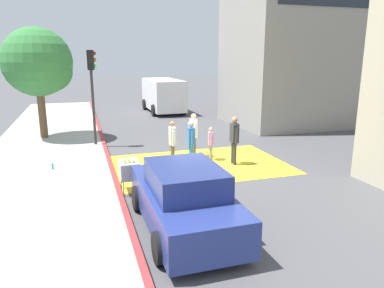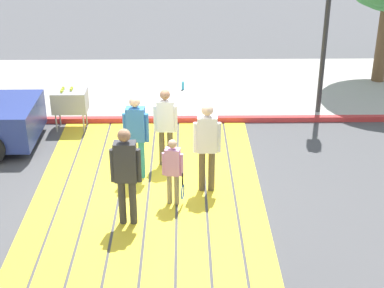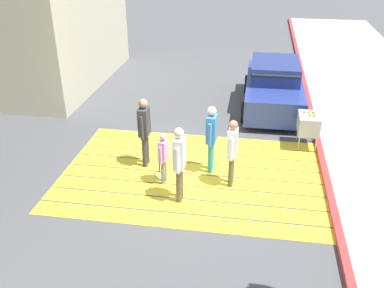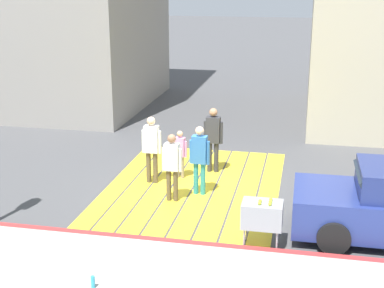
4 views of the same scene
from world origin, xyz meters
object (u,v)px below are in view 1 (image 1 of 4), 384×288
object	(u,v)px
pedestrian_adult_trailing	(191,141)
water_bottle	(53,166)
traffic_light_corner	(92,79)
car_parked_near_curb	(184,199)
pedestrian_adult_lead	(172,140)
pedestrian_adult_side	(194,132)
van_down_street	(163,95)
tennis_ball_cart	(129,170)
pedestrian_child_with_racket	(211,142)
pedestrian_teen_behind	(234,137)
street_tree	(40,64)

from	to	relation	value
pedestrian_adult_trailing	water_bottle	bearing A→B (deg)	169.26
pedestrian_adult_trailing	traffic_light_corner	bearing A→B (deg)	126.26
car_parked_near_curb	water_bottle	xyz separation A→B (m)	(-3.23, 5.41, -0.50)
pedestrian_adult_lead	pedestrian_adult_side	bearing A→B (deg)	36.61
van_down_street	pedestrian_adult_side	world-z (taller)	van_down_street
tennis_ball_cart	pedestrian_adult_trailing	world-z (taller)	pedestrian_adult_trailing
pedestrian_adult_side	pedestrian_child_with_racket	bearing A→B (deg)	-51.54
pedestrian_adult_lead	pedestrian_teen_behind	distance (m)	2.31
street_tree	pedestrian_teen_behind	world-z (taller)	street_tree
traffic_light_corner	pedestrian_teen_behind	world-z (taller)	traffic_light_corner
car_parked_near_curb	traffic_light_corner	xyz separation A→B (m)	(-1.58, 8.79, 2.30)
street_tree	pedestrian_adult_trailing	bearing A→B (deg)	-50.14
traffic_light_corner	pedestrian_adult_side	size ratio (longest dim) A/B	2.38
tennis_ball_cart	pedestrian_teen_behind	world-z (taller)	pedestrian_teen_behind
pedestrian_adult_side	pedestrian_child_with_racket	world-z (taller)	pedestrian_adult_side
pedestrian_adult_side	pedestrian_teen_behind	distance (m)	1.82
street_tree	traffic_light_corner	bearing A→B (deg)	-43.95
tennis_ball_cart	water_bottle	xyz separation A→B (m)	(-2.33, 2.65, -0.47)
street_tree	tennis_ball_cart	xyz separation A→B (m)	(2.91, -8.19, -2.93)
tennis_ball_cart	pedestrian_child_with_racket	size ratio (longest dim) A/B	0.78
pedestrian_adult_lead	pedestrian_child_with_racket	bearing A→B (deg)	6.38
tennis_ball_cart	traffic_light_corner	bearing A→B (deg)	96.42
traffic_light_corner	pedestrian_teen_behind	bearing A→B (deg)	-41.99
van_down_street	pedestrian_child_with_racket	distance (m)	12.86
tennis_ball_cart	pedestrian_adult_lead	size ratio (longest dim) A/B	0.61
van_down_street	pedestrian_adult_lead	world-z (taller)	van_down_street
street_tree	pedestrian_adult_trailing	world-z (taller)	street_tree
pedestrian_teen_behind	traffic_light_corner	bearing A→B (deg)	138.01
water_bottle	traffic_light_corner	bearing A→B (deg)	63.97
water_bottle	pedestrian_teen_behind	size ratio (longest dim) A/B	0.12
car_parked_near_curb	water_bottle	distance (m)	6.32
pedestrian_adult_lead	water_bottle	bearing A→B (deg)	175.27
pedestrian_adult_trailing	pedestrian_child_with_racket	xyz separation A→B (m)	(1.03, 0.74, -0.27)
street_tree	pedestrian_child_with_racket	distance (m)	9.06
water_bottle	pedestrian_child_with_racket	size ratio (longest dim) A/B	0.17
car_parked_near_curb	van_down_street	world-z (taller)	van_down_street
street_tree	pedestrian_adult_side	bearing A→B (deg)	-40.65
van_down_street	traffic_light_corner	bearing A→B (deg)	-119.53
street_tree	pedestrian_adult_lead	size ratio (longest dim) A/B	3.19
car_parked_near_curb	pedestrian_teen_behind	size ratio (longest dim) A/B	2.38
pedestrian_teen_behind	pedestrian_adult_lead	bearing A→B (deg)	164.70
pedestrian_adult_trailing	pedestrian_teen_behind	bearing A→B (deg)	-1.70
pedestrian_child_with_racket	water_bottle	bearing A→B (deg)	178.28
van_down_street	pedestrian_adult_side	bearing A→B (deg)	-97.27
van_down_street	pedestrian_teen_behind	world-z (taller)	van_down_street
car_parked_near_curb	van_down_street	size ratio (longest dim) A/B	0.82
van_down_street	pedestrian_teen_behind	size ratio (longest dim) A/B	2.89
van_down_street	pedestrian_child_with_racket	xyz separation A→B (m)	(-1.05, -12.80, -0.54)
car_parked_near_curb	pedestrian_adult_trailing	world-z (taller)	pedestrian_adult_trailing
water_bottle	pedestrian_child_with_racket	bearing A→B (deg)	-1.72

